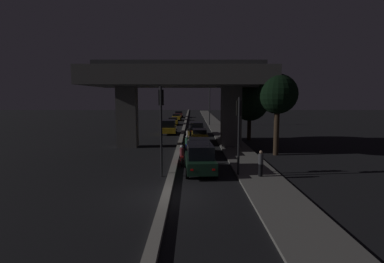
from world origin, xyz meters
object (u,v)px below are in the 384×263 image
Objects in this scene: traffic_light_left_of_median at (160,116)px; motorcycle_blue_filtering_mid at (186,144)px; car_dark_red_fourth_oncoming at (178,114)px; car_black_fourth at (196,128)px; car_taxi_yellow_second_oncoming at (172,121)px; car_white_second at (198,147)px; car_taxi_yellow_third_oncoming at (176,117)px; street_lamp at (207,97)px; pedestrian_on_sidewalk at (260,163)px; traffic_light_right_of_median at (238,123)px; motorcycle_red_filtering_near at (181,156)px; car_dark_green_lead at (199,157)px; motorcycle_white_filtering_far at (187,136)px; car_taxi_yellow_lead_oncoming at (168,127)px; car_taxi_yellow_third at (198,135)px.

motorcycle_blue_filtering_mid is at bearing 80.95° from traffic_light_left_of_median.
car_dark_red_fourth_oncoming is 2.40× the size of motorcycle_blue_filtering_mid.
car_black_fourth is 1.02× the size of car_taxi_yellow_second_oncoming.
car_white_second is 38.47m from car_taxi_yellow_third_oncoming.
street_lamp is 2.04× the size of car_taxi_yellow_third_oncoming.
car_taxi_yellow_second_oncoming is at bearing 102.13° from pedestrian_on_sidewalk.
street_lamp reaches higher than car_black_fourth.
motorcycle_blue_filtering_mid is at bearing 4.37° from car_taxi_yellow_second_oncoming.
traffic_light_right_of_median is 0.59× the size of street_lamp.
motorcycle_red_filtering_near is at bearing 5.07° from car_taxi_yellow_third_oncoming.
car_dark_red_fourth_oncoming is at bearing -178.84° from car_taxi_yellow_third_oncoming.
traffic_light_right_of_median is at bearing -114.42° from car_dark_green_lead.
car_black_fourth is (0.12, 19.64, -0.14)m from car_dark_green_lead.
motorcycle_blue_filtering_mid reaches higher than car_taxi_yellow_third_oncoming.
motorcycle_white_filtering_far is 15.58m from pedestrian_on_sidewalk.
car_black_fourth is 14.71m from car_taxi_yellow_second_oncoming.
traffic_light_left_of_median is at bearing 3.58° from car_dark_red_fourth_oncoming.
car_taxi_yellow_lead_oncoming is 23.31m from car_taxi_yellow_third_oncoming.
car_black_fourth reaches higher than motorcycle_blue_filtering_mid.
car_taxi_yellow_second_oncoming is (-1.49, 34.73, -3.12)m from traffic_light_left_of_median.
car_white_second reaches higher than motorcycle_red_filtering_near.
car_dark_green_lead is at bearing -171.31° from motorcycle_blue_filtering_mid.
street_lamp is 13.44m from car_black_fourth.
motorcycle_white_filtering_far reaches higher than car_taxi_yellow_second_oncoming.
car_dark_red_fourth_oncoming is (-5.93, 20.58, -4.13)m from street_lamp.
pedestrian_on_sidewalk is at bearing -154.32° from car_white_second.
street_lamp is 5.24× the size of pedestrian_on_sidewalk.
traffic_light_left_of_median is at bearing 0.36° from car_taxi_yellow_second_oncoming.
traffic_light_left_of_median reaches higher than car_taxi_yellow_third_oncoming.
car_taxi_yellow_third_oncoming is at bearing 177.20° from car_taxi_yellow_second_oncoming.
traffic_light_left_of_median is 33.57m from street_lamp.
street_lamp reaches higher than pedestrian_on_sidewalk.
motorcycle_blue_filtering_mid is at bearing 4.17° from car_dark_green_lead.
motorcycle_white_filtering_far is at bearing 18.42° from car_taxi_yellow_lead_oncoming.
pedestrian_on_sidewalk is (7.58, -35.25, 0.26)m from car_taxi_yellow_second_oncoming.
car_white_second is 1.12× the size of car_black_fourth.
traffic_light_left_of_median is 14.54m from car_taxi_yellow_third.
traffic_light_right_of_median is 14.35m from car_taxi_yellow_third.
motorcycle_red_filtering_near is 1.08× the size of motorcycle_blue_filtering_mid.
pedestrian_on_sidewalk is (4.93, -3.69, 0.32)m from motorcycle_red_filtering_near.
car_taxi_yellow_lead_oncoming is 2.43× the size of motorcycle_blue_filtering_mid.
car_dark_red_fourth_oncoming is 2.21× the size of motorcycle_red_filtering_near.
car_black_fourth is at bearing -3.73° from motorcycle_blue_filtering_mid.
street_lamp is at bearing 18.28° from car_dark_red_fourth_oncoming.
motorcycle_white_filtering_far is (2.80, -30.51, -0.09)m from car_taxi_yellow_third_oncoming.
motorcycle_red_filtering_near is at bearing 176.64° from motorcycle_white_filtering_far.
motorcycle_blue_filtering_mid is at bearing 165.38° from car_taxi_yellow_third.
pedestrian_on_sidewalk is at bearing -22.14° from traffic_light_right_of_median.
car_taxi_yellow_second_oncoming is at bearing 0.90° from car_taxi_yellow_third_oncoming.
traffic_light_left_of_median is at bearing 168.75° from car_taxi_yellow_third.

